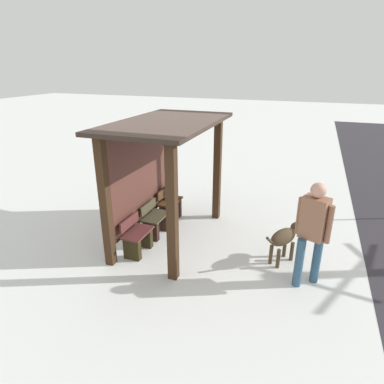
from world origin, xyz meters
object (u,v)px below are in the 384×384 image
(person_walking, at_px, (313,227))
(bench_right_inside, at_px, (170,207))
(bench_left_inside, at_px, (137,239))
(dog, at_px, (285,237))
(bench_center_inside, at_px, (155,222))
(bus_shelter, at_px, (158,157))

(person_walking, bearing_deg, bench_right_inside, 65.21)
(bench_right_inside, distance_m, person_walking, 3.55)
(bench_left_inside, distance_m, dog, 2.82)
(bench_center_inside, xyz_separation_m, dog, (-0.09, -2.73, 0.21))
(dog, bearing_deg, bench_right_inside, 72.11)
(bench_left_inside, bearing_deg, dog, -75.80)
(bus_shelter, bearing_deg, person_walking, -102.49)
(person_walking, bearing_deg, dog, 36.53)
(bench_center_inside, relative_size, dog, 0.84)
(bench_left_inside, relative_size, dog, 0.84)
(bench_left_inside, xyz_separation_m, bench_right_inside, (1.57, -0.00, 0.02))
(bench_center_inside, bearing_deg, person_walking, -102.02)
(bus_shelter, height_order, bench_left_inside, bus_shelter)
(bus_shelter, relative_size, dog, 3.54)
(person_walking, bearing_deg, bench_center_inside, 77.98)
(bench_left_inside, xyz_separation_m, person_walking, (0.11, -3.15, 0.76))
(bench_center_inside, bearing_deg, dog, -91.99)
(bus_shelter, relative_size, bench_left_inside, 4.19)
(bus_shelter, bearing_deg, bench_left_inside, 171.20)
(bus_shelter, bearing_deg, dog, -92.08)
(bench_center_inside, distance_m, dog, 2.74)
(dog, bearing_deg, bench_left_inside, 104.20)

